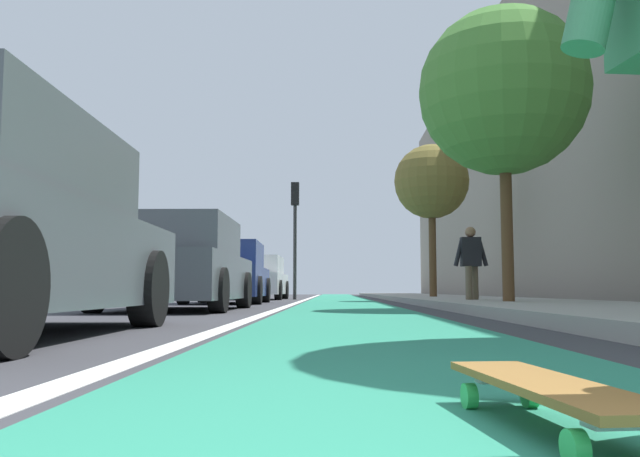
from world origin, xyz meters
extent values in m
plane|color=#38383D|center=(10.00, 0.00, 0.00)|extent=(80.00, 80.00, 0.00)
cube|color=#288466|center=(24.00, 0.00, 0.00)|extent=(56.00, 2.02, 0.00)
cube|color=silver|center=(20.00, 1.16, 0.00)|extent=(52.00, 0.16, 0.01)
cube|color=#9E9B93|center=(18.00, -3.12, 0.07)|extent=(52.00, 3.20, 0.14)
cube|color=gray|center=(22.00, -5.96, 4.94)|extent=(40.00, 1.20, 9.88)
cylinder|color=green|center=(1.43, -0.13, 0.04)|extent=(0.07, 0.04, 0.07)
cylinder|color=green|center=(1.45, -0.29, 0.04)|extent=(0.07, 0.04, 0.07)
cylinder|color=green|center=(0.83, -0.20, 0.04)|extent=(0.07, 0.04, 0.07)
cube|color=silver|center=(1.44, -0.21, 0.08)|extent=(0.07, 0.13, 0.02)
cube|color=silver|center=(0.84, -0.28, 0.08)|extent=(0.07, 0.13, 0.02)
cube|color=olive|center=(1.14, -0.24, 0.10)|extent=(0.86, 0.30, 0.02)
cube|color=#4C606B|center=(5.14, 2.72, 1.20)|extent=(0.07, 1.57, 0.51)
cylinder|color=black|center=(5.47, 1.88, 0.34)|extent=(0.68, 0.23, 0.67)
cube|color=#4C5156|center=(10.30, 2.75, 0.53)|extent=(4.25, 1.89, 0.70)
cube|color=#4C5156|center=(10.15, 2.75, 1.18)|extent=(2.34, 1.74, 0.60)
cube|color=#4C606B|center=(11.32, 2.75, 1.18)|extent=(0.04, 1.66, 0.51)
cylinder|color=black|center=(11.62, 3.64, 0.32)|extent=(0.64, 0.22, 0.64)
cylinder|color=black|center=(11.61, 1.85, 0.32)|extent=(0.64, 0.22, 0.64)
cylinder|color=black|center=(8.98, 3.65, 0.32)|extent=(0.64, 0.22, 0.64)
cylinder|color=black|center=(8.98, 1.86, 0.32)|extent=(0.64, 0.22, 0.64)
cube|color=navy|center=(15.83, 2.81, 0.53)|extent=(4.15, 1.83, 0.70)
cube|color=navy|center=(15.68, 2.81, 1.18)|extent=(2.30, 1.65, 0.60)
cube|color=#4C606B|center=(16.81, 2.83, 1.18)|extent=(0.07, 1.53, 0.51)
cylinder|color=black|center=(17.08, 3.67, 0.32)|extent=(0.65, 0.23, 0.64)
cylinder|color=black|center=(17.12, 2.02, 0.32)|extent=(0.65, 0.23, 0.64)
cylinder|color=black|center=(14.53, 3.61, 0.32)|extent=(0.65, 0.23, 0.64)
cylinder|color=black|center=(14.57, 1.96, 0.32)|extent=(0.65, 0.23, 0.64)
cube|color=silver|center=(22.75, 2.91, 0.54)|extent=(4.34, 1.94, 0.70)
cube|color=silver|center=(22.60, 2.91, 1.19)|extent=(2.40, 1.76, 0.60)
cube|color=#4C606B|center=(23.79, 2.90, 1.19)|extent=(0.06, 1.66, 0.51)
cylinder|color=black|center=(24.10, 3.79, 0.33)|extent=(0.66, 0.23, 0.66)
cylinder|color=black|center=(24.08, 2.00, 0.33)|extent=(0.66, 0.23, 0.66)
cylinder|color=black|center=(21.42, 3.82, 0.33)|extent=(0.66, 0.23, 0.66)
cylinder|color=black|center=(21.40, 2.03, 0.33)|extent=(0.66, 0.23, 0.66)
cylinder|color=#2D2D2D|center=(22.67, 1.56, 1.65)|extent=(0.12, 0.12, 3.29)
cube|color=black|center=(22.67, 1.56, 3.69)|extent=(0.24, 0.28, 0.80)
sphere|color=red|center=(22.80, 1.56, 3.95)|extent=(0.16, 0.16, 0.16)
sphere|color=#392907|center=(22.80, 1.56, 3.69)|extent=(0.16, 0.16, 0.16)
sphere|color=black|center=(22.80, 1.56, 3.43)|extent=(0.16, 0.16, 0.16)
cylinder|color=brown|center=(10.88, -2.72, 1.37)|extent=(0.20, 0.20, 2.74)
sphere|color=#4C8C38|center=(10.88, -2.72, 3.76)|extent=(2.91, 2.91, 2.91)
cylinder|color=brown|center=(19.31, -2.72, 1.39)|extent=(0.22, 0.22, 2.78)
sphere|color=olive|center=(19.31, -2.72, 3.56)|extent=(2.23, 2.23, 2.23)
cylinder|color=brown|center=(13.03, -2.61, 0.40)|extent=(0.14, 0.14, 0.80)
cylinder|color=brown|center=(12.78, -2.44, 0.40)|extent=(0.14, 0.14, 0.80)
cube|color=black|center=(13.03, -2.61, 0.03)|extent=(0.25, 0.10, 0.07)
cube|color=black|center=(12.91, -2.52, 1.09)|extent=(0.23, 0.39, 0.58)
cylinder|color=black|center=(12.91, -2.75, 1.09)|extent=(0.09, 0.23, 0.59)
cylinder|color=black|center=(12.91, -2.28, 1.09)|extent=(0.09, 0.23, 0.59)
sphere|color=#936B4C|center=(12.91, -2.52, 1.48)|extent=(0.21, 0.21, 0.21)
camera|label=1|loc=(-0.42, 0.25, 0.32)|focal=37.35mm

